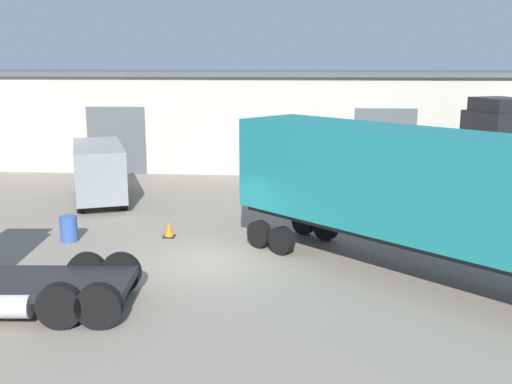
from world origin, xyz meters
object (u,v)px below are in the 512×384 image
oil_drum (69,229)px  tractor_unit_black (490,153)px  traffic_cone (169,230)px  delivery_van_grey (99,170)px  container_trailer_orange (422,188)px

oil_drum → tractor_unit_black: bearing=24.7°
tractor_unit_black → oil_drum: tractor_unit_black is taller
oil_drum → traffic_cone: 3.38m
delivery_van_grey → container_trailer_orange: bearing=-146.8°
delivery_van_grey → oil_drum: size_ratio=6.45×
delivery_van_grey → oil_drum: delivery_van_grey is taller
delivery_van_grey → tractor_unit_black: tractor_unit_black is taller
container_trailer_orange → oil_drum: (-11.17, 2.84, -2.22)m
delivery_van_grey → traffic_cone: (4.19, -5.20, -1.11)m
traffic_cone → delivery_van_grey: bearing=128.9°
delivery_van_grey → tractor_unit_black: (16.96, 1.46, 0.73)m
tractor_unit_black → traffic_cone: tractor_unit_black is taller
container_trailer_orange → traffic_cone: (-7.87, 3.56, -2.41)m
tractor_unit_black → container_trailer_orange: bearing=-136.7°
tractor_unit_black → oil_drum: 17.75m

